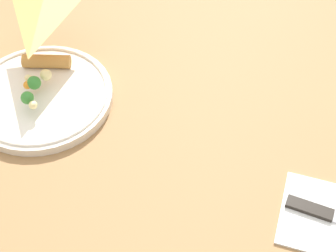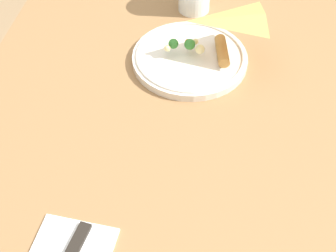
% 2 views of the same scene
% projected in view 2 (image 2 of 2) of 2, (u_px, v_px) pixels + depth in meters
% --- Properties ---
extents(dining_table, '(1.20, 0.88, 0.71)m').
position_uv_depth(dining_table, '(190.00, 115.00, 1.12)').
color(dining_table, olive).
rests_on(dining_table, ground_plane).
extents(plate_pizza, '(0.25, 0.25, 0.05)m').
position_uv_depth(plate_pizza, '(190.00, 57.00, 1.09)').
color(plate_pizza, silver).
rests_on(plate_pizza, dining_table).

